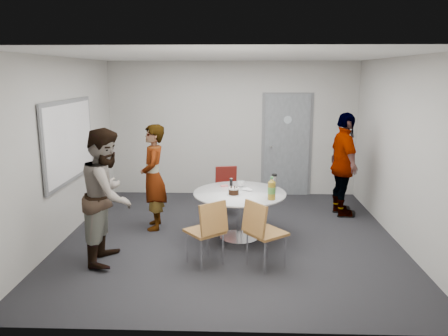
{
  "coord_description": "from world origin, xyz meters",
  "views": [
    {
      "loc": [
        0.13,
        -6.31,
        2.47
      ],
      "look_at": [
        -0.1,
        0.25,
        1.03
      ],
      "focal_mm": 35.0,
      "sensor_mm": 36.0,
      "label": 1
    }
  ],
  "objects_px": {
    "table": "(242,199)",
    "person_left": "(108,196)",
    "person_right": "(344,165)",
    "whiteboard": "(69,141)",
    "chair_near_right": "(261,228)",
    "person_main": "(153,177)",
    "chair_near_left": "(209,227)",
    "door": "(287,145)",
    "chair_far": "(227,185)"
  },
  "relations": [
    {
      "from": "chair_near_left",
      "to": "chair_far",
      "type": "distance_m",
      "value": 2.21
    },
    {
      "from": "chair_near_left",
      "to": "chair_near_right",
      "type": "xyz_separation_m",
      "value": [
        0.67,
        -0.04,
        0.01
      ]
    },
    {
      "from": "table",
      "to": "chair_far",
      "type": "relative_size",
      "value": 1.64
    },
    {
      "from": "chair_near_right",
      "to": "table",
      "type": "bearing_deg",
      "value": 155.52
    },
    {
      "from": "table",
      "to": "person_left",
      "type": "height_order",
      "value": "person_left"
    },
    {
      "from": "door",
      "to": "person_left",
      "type": "height_order",
      "value": "door"
    },
    {
      "from": "person_right",
      "to": "chair_near_left",
      "type": "bearing_deg",
      "value": 128.31
    },
    {
      "from": "person_right",
      "to": "door",
      "type": "bearing_deg",
      "value": 26.35
    },
    {
      "from": "person_left",
      "to": "chair_far",
      "type": "bearing_deg",
      "value": -37.56
    },
    {
      "from": "table",
      "to": "chair_near_left",
      "type": "bearing_deg",
      "value": -113.59
    },
    {
      "from": "door",
      "to": "whiteboard",
      "type": "distance_m",
      "value": 4.25
    },
    {
      "from": "chair_near_left",
      "to": "person_main",
      "type": "bearing_deg",
      "value": 85.45
    },
    {
      "from": "door",
      "to": "table",
      "type": "bearing_deg",
      "value": -110.13
    },
    {
      "from": "chair_near_right",
      "to": "person_left",
      "type": "bearing_deg",
      "value": -133.38
    },
    {
      "from": "chair_near_left",
      "to": "person_main",
      "type": "relative_size",
      "value": 0.52
    },
    {
      "from": "whiteboard",
      "to": "person_left",
      "type": "distance_m",
      "value": 1.48
    },
    {
      "from": "person_main",
      "to": "person_left",
      "type": "bearing_deg",
      "value": -25.14
    },
    {
      "from": "chair_near_right",
      "to": "chair_far",
      "type": "distance_m",
      "value": 2.3
    },
    {
      "from": "table",
      "to": "whiteboard",
      "type": "bearing_deg",
      "value": 175.01
    },
    {
      "from": "whiteboard",
      "to": "person_right",
      "type": "distance_m",
      "value": 4.55
    },
    {
      "from": "chair_near_right",
      "to": "person_main",
      "type": "relative_size",
      "value": 0.53
    },
    {
      "from": "door",
      "to": "person_left",
      "type": "xyz_separation_m",
      "value": [
        -2.69,
        -3.34,
        -0.13
      ]
    },
    {
      "from": "chair_near_right",
      "to": "person_left",
      "type": "relative_size",
      "value": 0.5
    },
    {
      "from": "door",
      "to": "person_left",
      "type": "distance_m",
      "value": 4.29
    },
    {
      "from": "table",
      "to": "person_left",
      "type": "xyz_separation_m",
      "value": [
        -1.77,
        -0.83,
        0.26
      ]
    },
    {
      "from": "whiteboard",
      "to": "person_main",
      "type": "bearing_deg",
      "value": 8.79
    },
    {
      "from": "table",
      "to": "person_left",
      "type": "distance_m",
      "value": 1.97
    },
    {
      "from": "table",
      "to": "chair_near_right",
      "type": "height_order",
      "value": "table"
    },
    {
      "from": "table",
      "to": "person_right",
      "type": "bearing_deg",
      "value": 33.77
    },
    {
      "from": "person_left",
      "to": "person_right",
      "type": "xyz_separation_m",
      "value": [
        3.54,
        2.01,
        0.01
      ]
    },
    {
      "from": "door",
      "to": "person_right",
      "type": "xyz_separation_m",
      "value": [
        0.85,
        -1.33,
        -0.12
      ]
    },
    {
      "from": "door",
      "to": "person_right",
      "type": "relative_size",
      "value": 1.17
    },
    {
      "from": "chair_near_left",
      "to": "chair_far",
      "type": "xyz_separation_m",
      "value": [
        0.18,
        2.21,
        -0.03
      ]
    },
    {
      "from": "person_left",
      "to": "person_main",
      "type": "bearing_deg",
      "value": -17.29
    },
    {
      "from": "chair_far",
      "to": "person_left",
      "type": "distance_m",
      "value": 2.57
    },
    {
      "from": "person_main",
      "to": "person_right",
      "type": "relative_size",
      "value": 0.93
    },
    {
      "from": "door",
      "to": "whiteboard",
      "type": "height_order",
      "value": "door"
    },
    {
      "from": "chair_near_right",
      "to": "person_main",
      "type": "height_order",
      "value": "person_main"
    },
    {
      "from": "chair_near_left",
      "to": "person_left",
      "type": "relative_size",
      "value": 0.49
    },
    {
      "from": "chair_near_right",
      "to": "chair_near_left",
      "type": "bearing_deg",
      "value": -131.27
    },
    {
      "from": "person_left",
      "to": "door",
      "type": "bearing_deg",
      "value": -39.95
    },
    {
      "from": "door",
      "to": "person_right",
      "type": "height_order",
      "value": "door"
    },
    {
      "from": "table",
      "to": "person_main",
      "type": "height_order",
      "value": "person_main"
    },
    {
      "from": "whiteboard",
      "to": "chair_near_right",
      "type": "distance_m",
      "value": 3.27
    },
    {
      "from": "chair_near_right",
      "to": "person_right",
      "type": "xyz_separation_m",
      "value": [
        1.53,
        2.21,
        0.36
      ]
    },
    {
      "from": "whiteboard",
      "to": "chair_near_left",
      "type": "xyz_separation_m",
      "value": [
        2.21,
        -1.22,
        -0.91
      ]
    },
    {
      "from": "person_left",
      "to": "person_right",
      "type": "relative_size",
      "value": 0.98
    },
    {
      "from": "door",
      "to": "person_main",
      "type": "distance_m",
      "value": 3.13
    },
    {
      "from": "chair_far",
      "to": "person_left",
      "type": "xyz_separation_m",
      "value": [
        -1.51,
        -2.05,
        0.38
      ]
    },
    {
      "from": "door",
      "to": "chair_near_left",
      "type": "xyz_separation_m",
      "value": [
        -1.35,
        -3.5,
        -0.49
      ]
    }
  ]
}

